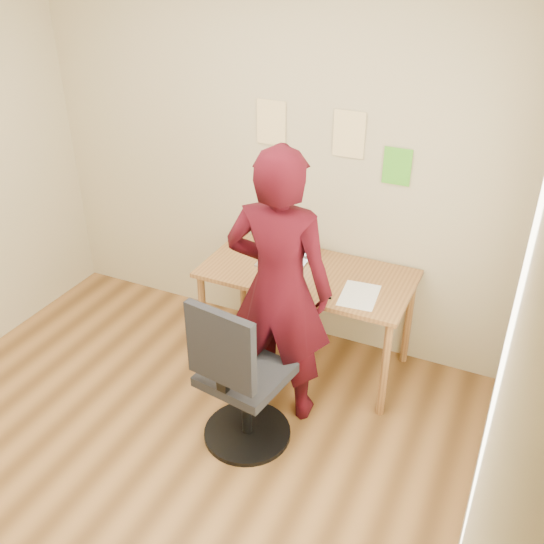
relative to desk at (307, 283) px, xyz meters
The scene contains 10 objects.
room 1.61m from the desk, 108.58° to the right, with size 3.58×3.58×2.78m.
desk is the anchor object (origin of this frame).
laptop 0.26m from the desk, 158.17° to the left, with size 0.32×0.29×0.23m.
paper_sheet 0.43m from the desk, 18.41° to the right, with size 0.22×0.32×0.00m, color white.
phone 0.31m from the desk, 44.68° to the right, with size 0.10×0.13×0.01m.
wall_note_left 1.10m from the desk, 140.42° to the left, with size 0.21×0.00×0.30m, color #FDDC97.
wall_note_mid 1.01m from the desk, 72.51° to the left, with size 0.21×0.00×0.30m, color #FDDC97.
wall_note_right 0.96m from the desk, 39.04° to the left, with size 0.18×0.00×0.24m, color #50BE2A.
office_chair 0.92m from the desk, 93.25° to the right, with size 0.54×0.54×1.03m.
person 0.55m from the desk, 87.89° to the right, with size 0.65×0.42×1.77m, color #37070F.
Camera 1 is at (1.72, -1.88, 2.76)m, focal length 40.00 mm.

